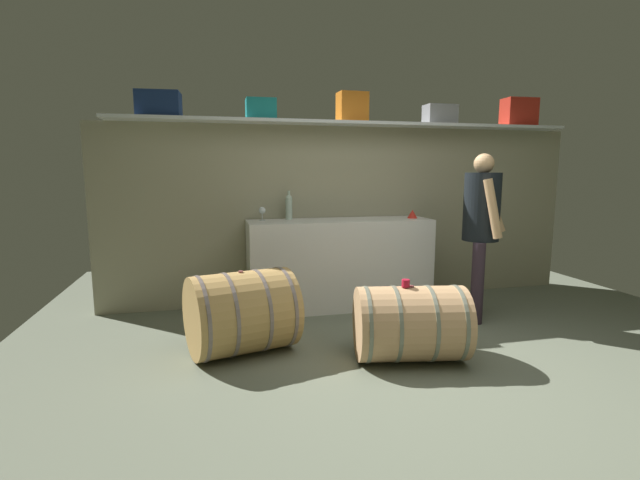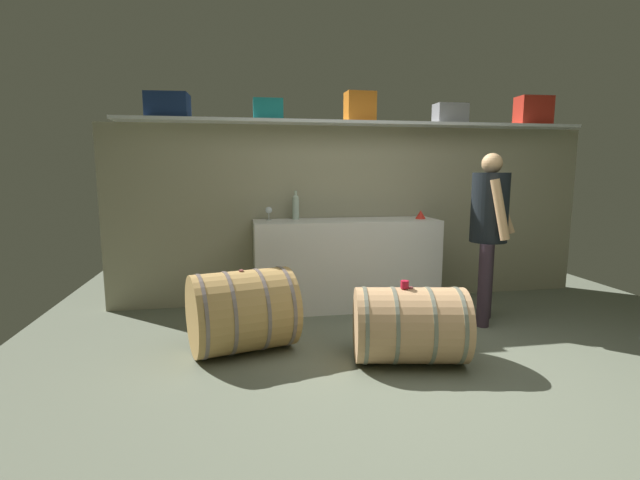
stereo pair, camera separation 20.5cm
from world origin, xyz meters
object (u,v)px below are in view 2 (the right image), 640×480
object	(u,v)px
toolcase_red	(533,111)
tasting_cup	(405,284)
wine_glass	(269,211)
red_funnel	(421,215)
toolcase_orange	(360,107)
winemaker_pouring	(490,220)
work_cabinet	(346,264)
wine_barrel_far	(242,311)
wine_bottle_clear	(296,206)
toolcase_grey	(450,114)
toolcase_navy	(168,106)
toolcase_teal	(268,110)
wine_barrel_near	(410,325)

from	to	relation	value
toolcase_red	tasting_cup	world-z (taller)	toolcase_red
wine_glass	red_funnel	world-z (taller)	wine_glass
toolcase_orange	winemaker_pouring	world-z (taller)	toolcase_orange
work_cabinet	winemaker_pouring	size ratio (longest dim) A/B	1.20
wine_glass	wine_barrel_far	xyz separation A→B (m)	(-0.30, -1.13, -0.70)
wine_bottle_clear	toolcase_red	bearing A→B (deg)	0.34
toolcase_grey	winemaker_pouring	bearing A→B (deg)	-89.13
red_funnel	tasting_cup	bearing A→B (deg)	-116.17
wine_bottle_clear	wine_glass	distance (m)	0.29
toolcase_navy	red_funnel	bearing A→B (deg)	-0.51
toolcase_red	tasting_cup	bearing A→B (deg)	-139.35
toolcase_orange	toolcase_grey	size ratio (longest dim) A/B	0.89
red_funnel	toolcase_teal	bearing A→B (deg)	172.77
wine_bottle_clear	wine_barrel_near	world-z (taller)	wine_bottle_clear
red_funnel	tasting_cup	world-z (taller)	red_funnel
wine_bottle_clear	wine_barrel_far	distance (m)	1.51
toolcase_navy	toolcase_grey	bearing A→B (deg)	4.00
work_cabinet	tasting_cup	world-z (taller)	work_cabinet
toolcase_orange	toolcase_grey	xyz separation A→B (m)	(1.02, 0.00, -0.05)
toolcase_navy	wine_bottle_clear	bearing A→B (deg)	3.27
winemaker_pouring	work_cabinet	bearing A→B (deg)	-86.60
toolcase_red	red_funnel	xyz separation A→B (m)	(-1.38, -0.20, -1.13)
wine_barrel_far	winemaker_pouring	size ratio (longest dim) A/B	0.58
toolcase_teal	toolcase_grey	distance (m)	1.98
toolcase_grey	toolcase_navy	bearing A→B (deg)	179.99
toolcase_orange	wine_glass	xyz separation A→B (m)	(-0.97, -0.06, -1.07)
toolcase_red	work_cabinet	size ratio (longest dim) A/B	0.19
toolcase_red	wine_glass	distance (m)	3.17
wine_bottle_clear	winemaker_pouring	size ratio (longest dim) A/B	0.19
wine_glass	wine_barrel_near	bearing A→B (deg)	-59.17
toolcase_navy	red_funnel	distance (m)	2.79
wine_barrel_far	wine_glass	bearing A→B (deg)	60.77
work_cabinet	winemaker_pouring	distance (m)	1.49
wine_glass	wine_barrel_near	distance (m)	1.99
toolcase_navy	toolcase_teal	size ratio (longest dim) A/B	1.35
toolcase_red	wine_glass	bearing A→B (deg)	-176.36
toolcase_teal	toolcase_red	xyz separation A→B (m)	(2.97, 0.00, 0.06)
toolcase_red	wine_barrel_far	size ratio (longest dim) A/B	0.40
toolcase_teal	wine_barrel_far	distance (m)	2.12
wine_glass	toolcase_teal	bearing A→B (deg)	78.50
toolcase_red	winemaker_pouring	xyz separation A→B (m)	(-0.98, -0.88, -1.12)
work_cabinet	winemaker_pouring	bearing A→B (deg)	-30.42
toolcase_navy	tasting_cup	distance (m)	2.87
red_funnel	toolcase_red	bearing A→B (deg)	8.29
toolcase_navy	toolcase_teal	xyz separation A→B (m)	(0.97, 0.00, -0.02)
wine_barrel_near	wine_barrel_far	world-z (taller)	wine_barrel_far
toolcase_grey	wine_bottle_clear	xyz separation A→B (m)	(-1.70, -0.02, -0.98)
work_cabinet	red_funnel	bearing A→B (deg)	-1.89
toolcase_orange	work_cabinet	distance (m)	1.65
toolcase_red	wine_barrel_far	distance (m)	3.92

